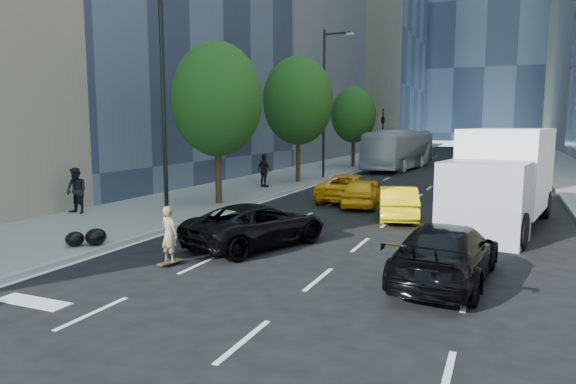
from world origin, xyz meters
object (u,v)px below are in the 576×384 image
at_px(black_sedan_mercedes, 446,253).
at_px(box_truck, 502,178).
at_px(black_sedan_lincoln, 257,225).
at_px(city_bus, 400,149).
at_px(skateboarder, 169,238).

distance_m(black_sedan_mercedes, box_truck, 8.07).
xyz_separation_m(black_sedan_lincoln, city_bus, (-1.20, 29.76, 1.00)).
height_order(black_sedan_mercedes, box_truck, box_truck).
bearing_deg(skateboarder, black_sedan_lincoln, -99.99).
distance_m(black_sedan_lincoln, box_truck, 9.55).
bearing_deg(black_sedan_lincoln, city_bus, -67.24).
xyz_separation_m(black_sedan_lincoln, black_sedan_mercedes, (5.93, -1.58, 0.05)).
distance_m(black_sedan_lincoln, city_bus, 29.81).
relative_size(black_sedan_lincoln, city_bus, 0.41).
distance_m(skateboarder, black_sedan_mercedes, 7.26).
distance_m(skateboarder, black_sedan_lincoln, 3.20).
relative_size(skateboarder, black_sedan_mercedes, 0.31).
height_order(black_sedan_mercedes, city_bus, city_bus).
relative_size(black_sedan_mercedes, box_truck, 0.63).
xyz_separation_m(black_sedan_lincoln, box_truck, (7.06, 6.33, 1.18)).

